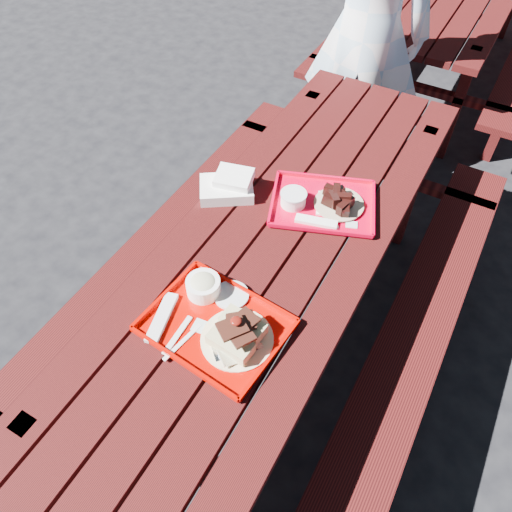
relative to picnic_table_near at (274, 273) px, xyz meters
name	(u,v)px	position (x,y,z in m)	size (l,w,h in m)	color
ground	(271,345)	(0.00, 0.00, -0.56)	(60.00, 60.00, 0.00)	black
picnic_table_near	(274,273)	(0.00, 0.00, 0.00)	(1.41, 2.40, 0.75)	#3F0D0C
picnic_table_far	(458,6)	(0.00, 2.80, 0.00)	(1.41, 2.40, 0.75)	#3F0D0C
near_tray	(219,318)	(0.01, -0.41, 0.22)	(0.46, 0.38, 0.14)	#B50600
far_tray	(321,203)	(0.07, 0.25, 0.21)	(0.48, 0.43, 0.07)	red
white_cloth	(229,186)	(-0.29, 0.14, 0.23)	(0.26, 0.24, 0.09)	white
person	(367,31)	(-0.21, 1.42, 0.34)	(0.66, 0.43, 1.80)	#BADCF6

